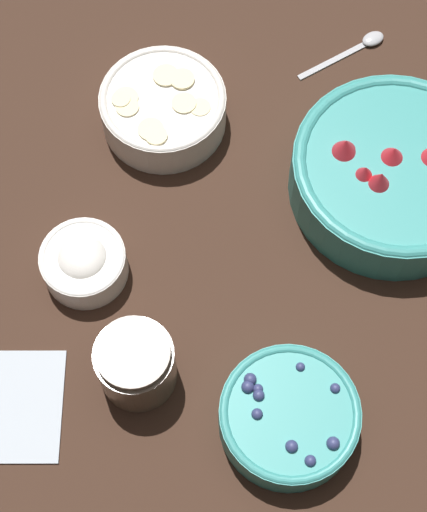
{
  "coord_description": "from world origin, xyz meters",
  "views": [
    {
      "loc": [
        -0.43,
        -0.09,
        0.96
      ],
      "look_at": [
        -0.06,
        0.07,
        0.04
      ],
      "focal_mm": 60.0,
      "sensor_mm": 36.0,
      "label": 1
    }
  ],
  "objects_px": {
    "bowl_blueberries": "(289,417)",
    "bowl_bananas": "(163,107)",
    "bowl_strawberries": "(395,172)",
    "bowl_cream": "(84,262)",
    "jar_chocolate": "(136,365)"
  },
  "relations": [
    {
      "from": "bowl_blueberries",
      "to": "jar_chocolate",
      "type": "bearing_deg",
      "value": 95.17
    },
    {
      "from": "bowl_strawberries",
      "to": "bowl_cream",
      "type": "xyz_separation_m",
      "value": [
        -0.25,
        0.3,
        -0.01
      ]
    },
    {
      "from": "bowl_blueberries",
      "to": "jar_chocolate",
      "type": "relative_size",
      "value": 1.72
    },
    {
      "from": "bowl_blueberries",
      "to": "bowl_bananas",
      "type": "xyz_separation_m",
      "value": [
        0.31,
        0.3,
        0.0
      ]
    },
    {
      "from": "bowl_bananas",
      "to": "jar_chocolate",
      "type": "height_order",
      "value": "jar_chocolate"
    },
    {
      "from": "bowl_blueberries",
      "to": "bowl_bananas",
      "type": "distance_m",
      "value": 0.43
    },
    {
      "from": "bowl_strawberries",
      "to": "bowl_cream",
      "type": "distance_m",
      "value": 0.39
    },
    {
      "from": "bowl_cream",
      "to": "jar_chocolate",
      "type": "distance_m",
      "value": 0.15
    },
    {
      "from": "bowl_bananas",
      "to": "bowl_cream",
      "type": "xyz_separation_m",
      "value": [
        -0.23,
        -0.0,
        -0.0
      ]
    },
    {
      "from": "bowl_cream",
      "to": "jar_chocolate",
      "type": "xyz_separation_m",
      "value": [
        -0.09,
        -0.11,
        0.01
      ]
    },
    {
      "from": "bowl_strawberries",
      "to": "bowl_blueberries",
      "type": "xyz_separation_m",
      "value": [
        -0.33,
        0.01,
        -0.01
      ]
    },
    {
      "from": "bowl_strawberries",
      "to": "bowl_bananas",
      "type": "xyz_separation_m",
      "value": [
        -0.02,
        0.3,
        -0.01
      ]
    },
    {
      "from": "bowl_blueberries",
      "to": "bowl_cream",
      "type": "relative_size",
      "value": 1.51
    },
    {
      "from": "bowl_strawberries",
      "to": "bowl_bananas",
      "type": "distance_m",
      "value": 0.3
    },
    {
      "from": "bowl_strawberries",
      "to": "bowl_bananas",
      "type": "height_order",
      "value": "bowl_strawberries"
    }
  ]
}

